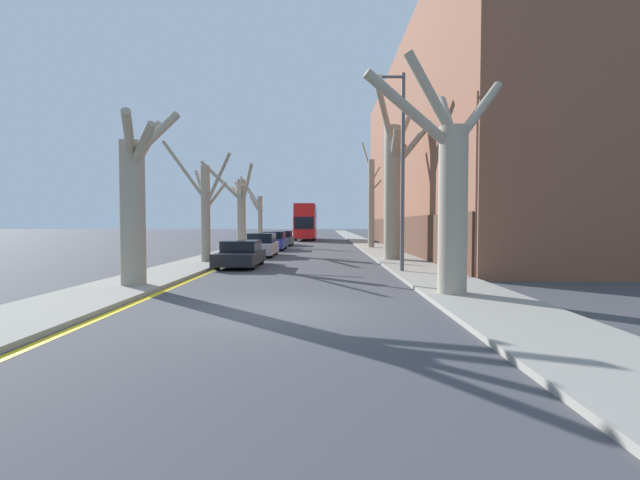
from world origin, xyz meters
The scene contains 18 objects.
ground_plane centered at (0.00, 0.00, 0.00)m, with size 300.00×300.00×0.00m, color #424247.
sidewalk_left centered at (-5.25, 50.00, 0.06)m, with size 2.65×120.00×0.12m, color gray.
sidewalk_right centered at (5.25, 50.00, 0.06)m, with size 2.65×120.00×0.12m, color gray.
building_facade_right centered at (11.56, 23.47, 7.52)m, with size 10.08×36.58×15.06m.
kerb_line_stripe centered at (-3.74, 50.00, 0.00)m, with size 0.24×120.00×0.01m, color yellow.
street_tree_left_0 centered at (-4.86, 3.49, 2.76)m, with size 1.68×3.71×5.79m.
street_tree_left_1 centered at (-4.96, 11.74, 2.85)m, with size 3.77×2.77×6.21m.
street_tree_left_2 centered at (-4.88, 20.20, 3.05)m, with size 3.91×4.13×6.42m.
street_tree_left_3 centered at (-4.98, 29.23, 2.75)m, with size 2.26×2.08×6.50m.
street_tree_right_0 centered at (4.68, 2.03, 3.05)m, with size 4.79×3.27×6.66m.
street_tree_right_1 centered at (4.84, 13.26, 4.20)m, with size 3.41×3.43×9.09m.
street_tree_right_2 centered at (4.94, 25.30, 3.99)m, with size 1.74×2.28×9.04m.
double_decker_bus centered at (-1.28, 43.39, 2.48)m, with size 2.46×10.21×4.37m.
parked_car_0 centered at (-2.86, 10.29, 0.60)m, with size 1.82×4.22×1.25m.
parked_car_1 centered at (-2.86, 16.85, 0.68)m, with size 1.74×4.30×1.45m.
parked_car_2 centered at (-2.86, 23.58, 0.68)m, with size 1.74×4.53×1.43m.
parked_car_3 centered at (-2.86, 30.19, 0.65)m, with size 1.83×4.55×1.38m.
lamp_post centered at (4.22, 7.53, 4.52)m, with size 1.40×0.20×8.12m.
Camera 1 is at (1.19, -9.97, 2.06)m, focal length 24.00 mm.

